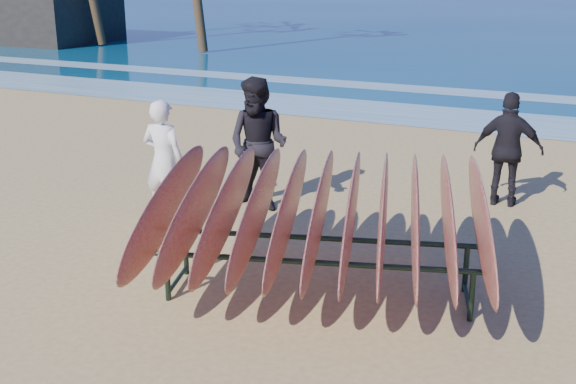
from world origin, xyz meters
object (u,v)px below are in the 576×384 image
object	(u,v)px
surfboard_rack	(319,214)
person_dark_a	(258,144)
person_dark_b	(508,150)
person_white	(163,160)
building	(20,0)

from	to	relation	value
surfboard_rack	person_dark_a	bearing A→B (deg)	112.86
surfboard_rack	person_dark_b	size ratio (longest dim) A/B	2.45
person_white	person_dark_a	distance (m)	1.30
surfboard_rack	building	world-z (taller)	building
person_white	person_dark_a	size ratio (longest dim) A/B	0.88
person_white	person_dark_b	xyz separation A→B (m)	(3.95, 2.52, -0.00)
person_white	person_dark_b	size ratio (longest dim) A/B	1.00
surfboard_rack	person_dark_a	distance (m)	2.87
surfboard_rack	person_white	size ratio (longest dim) A/B	2.44
person_dark_a	person_dark_b	distance (m)	3.44
surfboard_rack	person_dark_b	xyz separation A→B (m)	(1.20, 3.82, -0.09)
surfboard_rack	person_dark_a	world-z (taller)	person_dark_a
person_white	building	xyz separation A→B (m)	(-19.49, 17.14, 0.98)
surfboard_rack	building	size ratio (longest dim) A/B	0.49
person_dark_a	person_dark_b	xyz separation A→B (m)	(3.04, 1.61, -0.11)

